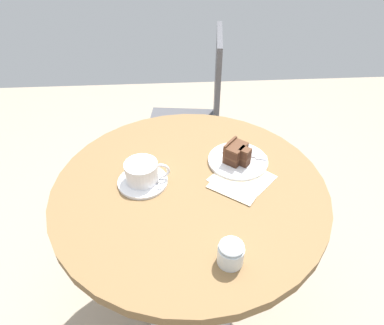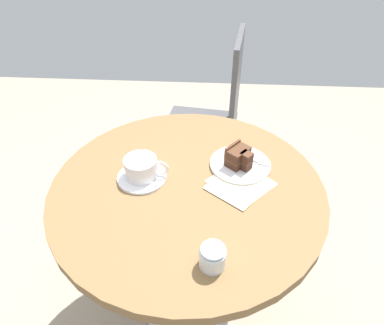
{
  "view_description": "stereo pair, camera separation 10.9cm",
  "coord_description": "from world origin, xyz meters",
  "px_view_note": "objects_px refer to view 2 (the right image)",
  "views": [
    {
      "loc": [
        -0.04,
        -0.78,
        1.45
      ],
      "look_at": [
        0.01,
        0.06,
        0.76
      ],
      "focal_mm": 32.0,
      "sensor_mm": 36.0,
      "label": 1
    },
    {
      "loc": [
        0.07,
        -0.78,
        1.45
      ],
      "look_at": [
        0.01,
        0.06,
        0.76
      ],
      "focal_mm": 32.0,
      "sensor_mm": 36.0,
      "label": 2
    }
  ],
  "objects_px": {
    "cake_slice": "(239,157)",
    "cafe_chair": "(218,111)",
    "coffee_cup": "(142,167)",
    "saucer": "(142,177)",
    "napkin": "(239,184)",
    "cake_plate": "(240,165)",
    "teaspoon": "(156,179)",
    "fork": "(253,161)",
    "sugar_pot": "(213,256)"
  },
  "relations": [
    {
      "from": "cake_slice",
      "to": "cafe_chair",
      "type": "relative_size",
      "value": 0.1
    },
    {
      "from": "cafe_chair",
      "to": "napkin",
      "type": "bearing_deg",
      "value": 11.91
    },
    {
      "from": "cake_slice",
      "to": "teaspoon",
      "type": "bearing_deg",
      "value": -161.42
    },
    {
      "from": "coffee_cup",
      "to": "cake_slice",
      "type": "relative_size",
      "value": 1.49
    },
    {
      "from": "sugar_pot",
      "to": "cake_slice",
      "type": "bearing_deg",
      "value": 78.48
    },
    {
      "from": "coffee_cup",
      "to": "cafe_chair",
      "type": "height_order",
      "value": "cafe_chair"
    },
    {
      "from": "sugar_pot",
      "to": "fork",
      "type": "bearing_deg",
      "value": 72.24
    },
    {
      "from": "teaspoon",
      "to": "cake_plate",
      "type": "xyz_separation_m",
      "value": [
        0.27,
        0.09,
        -0.01
      ]
    },
    {
      "from": "coffee_cup",
      "to": "cake_plate",
      "type": "distance_m",
      "value": 0.33
    },
    {
      "from": "cake_slice",
      "to": "sugar_pot",
      "type": "bearing_deg",
      "value": -101.52
    },
    {
      "from": "saucer",
      "to": "sugar_pot",
      "type": "xyz_separation_m",
      "value": [
        0.23,
        -0.31,
        0.03
      ]
    },
    {
      "from": "coffee_cup",
      "to": "cake_slice",
      "type": "height_order",
      "value": "cake_slice"
    },
    {
      "from": "teaspoon",
      "to": "napkin",
      "type": "xyz_separation_m",
      "value": [
        0.26,
        0.0,
        -0.01
      ]
    },
    {
      "from": "coffee_cup",
      "to": "cake_slice",
      "type": "distance_m",
      "value": 0.31
    },
    {
      "from": "cake_slice",
      "to": "sugar_pot",
      "type": "relative_size",
      "value": 1.33
    },
    {
      "from": "cake_plate",
      "to": "napkin",
      "type": "bearing_deg",
      "value": -94.26
    },
    {
      "from": "teaspoon",
      "to": "cake_slice",
      "type": "xyz_separation_m",
      "value": [
        0.26,
        0.09,
        0.03
      ]
    },
    {
      "from": "coffee_cup",
      "to": "cake_slice",
      "type": "xyz_separation_m",
      "value": [
        0.31,
        0.07,
        0.0
      ]
    },
    {
      "from": "saucer",
      "to": "coffee_cup",
      "type": "xyz_separation_m",
      "value": [
        0.0,
        0.0,
        0.04
      ]
    },
    {
      "from": "saucer",
      "to": "fork",
      "type": "height_order",
      "value": "fork"
    },
    {
      "from": "fork",
      "to": "cafe_chair",
      "type": "relative_size",
      "value": 0.16
    },
    {
      "from": "fork",
      "to": "napkin",
      "type": "distance_m",
      "value": 0.12
    },
    {
      "from": "fork",
      "to": "teaspoon",
      "type": "bearing_deg",
      "value": -143.99
    },
    {
      "from": "saucer",
      "to": "cake_slice",
      "type": "relative_size",
      "value": 1.67
    },
    {
      "from": "cake_plate",
      "to": "fork",
      "type": "xyz_separation_m",
      "value": [
        0.04,
        0.01,
        0.01
      ]
    },
    {
      "from": "saucer",
      "to": "cake_slice",
      "type": "distance_m",
      "value": 0.32
    },
    {
      "from": "fork",
      "to": "cake_plate",
      "type": "bearing_deg",
      "value": -145.62
    },
    {
      "from": "teaspoon",
      "to": "cafe_chair",
      "type": "bearing_deg",
      "value": 154.2
    },
    {
      "from": "teaspoon",
      "to": "coffee_cup",
      "type": "bearing_deg",
      "value": -121.31
    },
    {
      "from": "coffee_cup",
      "to": "sugar_pot",
      "type": "relative_size",
      "value": 1.99
    },
    {
      "from": "cake_plate",
      "to": "cafe_chair",
      "type": "relative_size",
      "value": 0.21
    },
    {
      "from": "napkin",
      "to": "fork",
      "type": "bearing_deg",
      "value": 64.54
    },
    {
      "from": "coffee_cup",
      "to": "fork",
      "type": "relative_size",
      "value": 0.93
    },
    {
      "from": "cake_slice",
      "to": "fork",
      "type": "height_order",
      "value": "cake_slice"
    },
    {
      "from": "fork",
      "to": "saucer",
      "type": "bearing_deg",
      "value": -148.21
    },
    {
      "from": "fork",
      "to": "cafe_chair",
      "type": "distance_m",
      "value": 0.69
    },
    {
      "from": "cafe_chair",
      "to": "cake_plate",
      "type": "bearing_deg",
      "value": 13.14
    },
    {
      "from": "coffee_cup",
      "to": "cake_plate",
      "type": "xyz_separation_m",
      "value": [
        0.31,
        0.08,
        -0.04
      ]
    },
    {
      "from": "coffee_cup",
      "to": "napkin",
      "type": "relative_size",
      "value": 0.59
    },
    {
      "from": "fork",
      "to": "sugar_pot",
      "type": "height_order",
      "value": "sugar_pot"
    },
    {
      "from": "saucer",
      "to": "cake_slice",
      "type": "xyz_separation_m",
      "value": [
        0.31,
        0.08,
        0.04
      ]
    },
    {
      "from": "saucer",
      "to": "napkin",
      "type": "bearing_deg",
      "value": -1.65
    },
    {
      "from": "cake_slice",
      "to": "cake_plate",
      "type": "bearing_deg",
      "value": 39.37
    },
    {
      "from": "saucer",
      "to": "napkin",
      "type": "height_order",
      "value": "saucer"
    },
    {
      "from": "cake_slice",
      "to": "napkin",
      "type": "relative_size",
      "value": 0.4
    },
    {
      "from": "cake_slice",
      "to": "cafe_chair",
      "type": "bearing_deg",
      "value": 95.25
    },
    {
      "from": "fork",
      "to": "napkin",
      "type": "height_order",
      "value": "fork"
    },
    {
      "from": "saucer",
      "to": "coffee_cup",
      "type": "distance_m",
      "value": 0.04
    },
    {
      "from": "cake_plate",
      "to": "sugar_pot",
      "type": "height_order",
      "value": "sugar_pot"
    },
    {
      "from": "napkin",
      "to": "cafe_chair",
      "type": "height_order",
      "value": "cafe_chair"
    }
  ]
}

